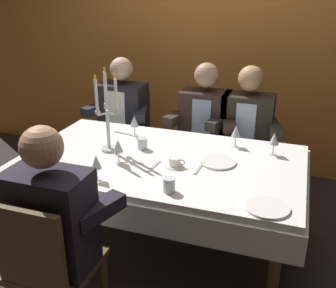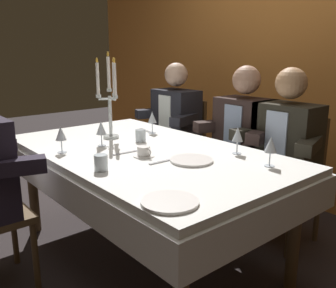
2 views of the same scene
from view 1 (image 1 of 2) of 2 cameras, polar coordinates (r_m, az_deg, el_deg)
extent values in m
plane|color=#2E2727|center=(3.07, -0.87, -14.73)|extent=(12.00, 12.00, 0.00)
cube|color=orange|center=(4.07, 7.22, 15.19)|extent=(6.00, 0.12, 2.70)
cube|color=silver|center=(2.69, -0.96, -2.44)|extent=(1.90, 1.10, 0.04)
cube|color=silver|center=(2.74, -0.94, -4.53)|extent=(1.94, 1.14, 0.18)
cylinder|color=brown|center=(2.92, -19.72, -10.05)|extent=(0.07, 0.07, 0.70)
cylinder|color=brown|center=(2.40, 15.22, -17.36)|extent=(0.07, 0.07, 0.70)
cylinder|color=brown|center=(3.53, -11.30, -3.22)|extent=(0.07, 0.07, 0.70)
cylinder|color=brown|center=(3.11, 16.56, -7.46)|extent=(0.07, 0.07, 0.70)
cylinder|color=silver|center=(2.84, -8.54, -0.71)|extent=(0.11, 0.11, 0.02)
cylinder|color=silver|center=(2.78, -8.72, 2.13)|extent=(0.02, 0.02, 0.28)
cylinder|color=silver|center=(2.72, -8.94, 5.68)|extent=(0.04, 0.04, 0.02)
cylinder|color=white|center=(2.69, -9.09, 8.07)|extent=(0.02, 0.02, 0.21)
ellipsoid|color=yellow|center=(2.67, -9.25, 10.66)|extent=(0.02, 0.02, 0.03)
cylinder|color=silver|center=(2.72, -8.16, 4.41)|extent=(0.07, 0.01, 0.01)
cylinder|color=silver|center=(2.70, -7.47, 4.74)|extent=(0.04, 0.04, 0.02)
cylinder|color=white|center=(2.67, -7.60, 7.14)|extent=(0.02, 0.02, 0.21)
ellipsoid|color=yellow|center=(2.64, -7.74, 9.74)|extent=(0.02, 0.02, 0.03)
cylinder|color=silver|center=(2.78, -8.90, 4.71)|extent=(0.05, 0.07, 0.01)
cylinder|color=silver|center=(2.81, -8.97, 5.33)|extent=(0.04, 0.04, 0.02)
cylinder|color=white|center=(2.78, -9.11, 7.65)|extent=(0.02, 0.02, 0.21)
ellipsoid|color=yellow|center=(2.75, -9.27, 10.15)|extent=(0.02, 0.02, 0.03)
cylinder|color=silver|center=(2.72, -9.53, 4.31)|extent=(0.05, 0.07, 0.01)
cylinder|color=silver|center=(2.70, -10.23, 4.54)|extent=(0.04, 0.04, 0.02)
cylinder|color=white|center=(2.67, -10.40, 6.94)|extent=(0.02, 0.02, 0.21)
ellipsoid|color=yellow|center=(2.64, -10.59, 9.55)|extent=(0.02, 0.02, 0.03)
cylinder|color=white|center=(2.18, 14.24, -8.91)|extent=(0.24, 0.24, 0.01)
cylinder|color=white|center=(2.63, 7.27, -2.60)|extent=(0.24, 0.24, 0.01)
cylinder|color=silver|center=(2.64, -7.16, -2.64)|extent=(0.06, 0.06, 0.00)
cylinder|color=silver|center=(2.62, -7.20, -1.86)|extent=(0.01, 0.01, 0.07)
cone|color=silver|center=(2.59, -7.29, -0.25)|extent=(0.07, 0.07, 0.08)
cylinder|color=silver|center=(2.91, 9.74, -0.31)|extent=(0.06, 0.06, 0.00)
cylinder|color=silver|center=(2.90, 9.79, 0.41)|extent=(0.01, 0.01, 0.07)
cone|color=silver|center=(2.87, 9.89, 1.89)|extent=(0.07, 0.07, 0.08)
cylinder|color=silver|center=(2.83, 14.99, -1.45)|extent=(0.06, 0.06, 0.00)
cylinder|color=silver|center=(2.82, 15.07, -0.71)|extent=(0.01, 0.01, 0.07)
cone|color=silver|center=(2.79, 15.23, 0.80)|extent=(0.07, 0.07, 0.08)
cylinder|color=maroon|center=(2.80, 15.18, 0.33)|extent=(0.04, 0.04, 0.03)
cylinder|color=silver|center=(2.44, -10.23, -5.10)|extent=(0.06, 0.06, 0.00)
cylinder|color=silver|center=(2.42, -10.30, -4.27)|extent=(0.01, 0.01, 0.07)
cone|color=silver|center=(2.38, -10.43, -2.55)|extent=(0.07, 0.07, 0.08)
cylinder|color=silver|center=(3.09, -4.86, 1.26)|extent=(0.06, 0.06, 0.00)
cylinder|color=silver|center=(3.07, -4.88, 1.95)|extent=(0.01, 0.01, 0.07)
cone|color=silver|center=(3.05, -4.93, 3.36)|extent=(0.07, 0.07, 0.08)
cylinder|color=silver|center=(2.25, 0.17, -5.97)|extent=(0.07, 0.07, 0.09)
cylinder|color=silver|center=(2.82, -3.75, 0.08)|extent=(0.07, 0.07, 0.08)
cylinder|color=white|center=(2.57, 0.98, -3.20)|extent=(0.12, 0.12, 0.01)
cylinder|color=white|center=(2.55, 0.99, -2.59)|extent=(0.08, 0.08, 0.05)
torus|color=white|center=(2.54, 2.06, -2.68)|extent=(0.04, 0.01, 0.04)
cube|color=#B7B7BC|center=(3.13, -6.47, 1.55)|extent=(0.17, 0.05, 0.01)
cube|color=#B7B7BC|center=(2.57, -2.01, -3.20)|extent=(0.03, 0.17, 0.01)
cube|color=#B7B7BC|center=(2.53, 4.46, -3.61)|extent=(0.02, 0.17, 0.01)
cylinder|color=brown|center=(3.82, -9.77, -3.36)|extent=(0.04, 0.04, 0.42)
cylinder|color=brown|center=(3.68, -4.80, -4.19)|extent=(0.04, 0.04, 0.42)
cylinder|color=brown|center=(4.11, -7.42, -1.31)|extent=(0.04, 0.04, 0.42)
cylinder|color=brown|center=(3.97, -2.74, -2.00)|extent=(0.04, 0.04, 0.42)
cube|color=brown|center=(3.80, -6.33, 0.47)|extent=(0.42, 0.42, 0.04)
cube|color=brown|center=(3.88, -5.30, 4.76)|extent=(0.38, 0.04, 0.44)
cube|color=#212229|center=(3.70, -6.52, 4.64)|extent=(0.42, 0.26, 0.54)
cube|color=white|center=(3.58, -7.45, 4.46)|extent=(0.16, 0.01, 0.40)
sphere|color=#D2A88B|center=(3.60, -6.80, 10.79)|extent=(0.21, 0.21, 0.21)
cube|color=#212229|center=(3.70, -10.30, 5.07)|extent=(0.19, 0.34, 0.08)
cube|color=#212229|center=(3.52, -3.98, 4.45)|extent=(0.19, 0.34, 0.08)
cylinder|color=brown|center=(2.48, -9.11, -19.49)|extent=(0.04, 0.04, 0.42)
cylinder|color=brown|center=(2.63, -16.40, -17.26)|extent=(0.04, 0.04, 0.42)
cube|color=brown|center=(2.29, -15.81, -16.64)|extent=(0.42, 0.42, 0.04)
cube|color=brown|center=(2.03, -19.58, -14.34)|extent=(0.38, 0.04, 0.44)
cube|color=black|center=(2.13, -16.64, -10.53)|extent=(0.42, 0.26, 0.54)
cube|color=white|center=(2.20, -14.73, -8.14)|extent=(0.16, 0.01, 0.40)
sphere|color=tan|center=(1.94, -17.94, -0.42)|extent=(0.21, 0.21, 0.21)
cube|color=black|center=(2.07, -10.10, -9.53)|extent=(0.19, 0.34, 0.08)
cube|color=black|center=(2.29, -19.88, -7.21)|extent=(0.19, 0.34, 0.08)
cylinder|color=brown|center=(3.54, 1.54, -5.21)|extent=(0.04, 0.04, 0.42)
cylinder|color=brown|center=(3.46, 7.26, -6.07)|extent=(0.04, 0.04, 0.42)
cylinder|color=brown|center=(3.85, 3.16, -2.85)|extent=(0.04, 0.04, 0.42)
cylinder|color=brown|center=(3.78, 8.42, -3.58)|extent=(0.04, 0.04, 0.42)
cube|color=brown|center=(3.56, 5.22, -1.06)|extent=(0.42, 0.42, 0.04)
cube|color=brown|center=(3.64, 6.08, 3.53)|extent=(0.38, 0.04, 0.44)
cube|color=#30221F|center=(3.45, 5.39, 3.35)|extent=(0.42, 0.26, 0.54)
cube|color=#8597B7|center=(3.32, 4.84, 3.12)|extent=(0.16, 0.01, 0.40)
sphere|color=tan|center=(3.34, 5.64, 9.93)|extent=(0.21, 0.21, 0.21)
cube|color=#30221F|center=(3.40, 1.40, 3.88)|extent=(0.19, 0.34, 0.08)
cube|color=#30221F|center=(3.30, 8.70, 3.04)|extent=(0.19, 0.34, 0.08)
cylinder|color=brown|center=(3.46, 7.40, -6.09)|extent=(0.04, 0.04, 0.42)
cylinder|color=brown|center=(3.42, 13.34, -6.91)|extent=(0.04, 0.04, 0.42)
cylinder|color=brown|center=(3.78, 8.55, -3.60)|extent=(0.04, 0.04, 0.42)
cylinder|color=brown|center=(3.74, 13.97, -4.32)|extent=(0.04, 0.04, 0.42)
cube|color=brown|center=(3.50, 11.09, -1.83)|extent=(0.42, 0.42, 0.04)
cube|color=brown|center=(3.58, 11.83, 2.86)|extent=(0.38, 0.04, 0.44)
cube|color=#2A271D|center=(3.39, 11.45, 2.64)|extent=(0.42, 0.26, 0.54)
cube|color=silver|center=(3.25, 11.15, 2.38)|extent=(0.16, 0.01, 0.40)
sphere|color=tan|center=(3.28, 12.00, 9.31)|extent=(0.21, 0.21, 0.21)
cube|color=#2A271D|center=(3.32, 7.49, 3.19)|extent=(0.19, 0.34, 0.08)
cube|color=#2A271D|center=(3.27, 15.06, 2.28)|extent=(0.19, 0.34, 0.08)
camera|label=2|loc=(1.47, 59.51, -9.60)|focal=39.70mm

